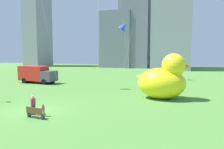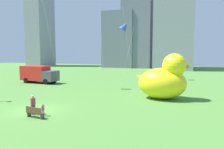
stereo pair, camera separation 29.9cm
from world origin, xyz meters
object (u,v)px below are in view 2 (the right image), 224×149
person_adult (33,104)px  person_child (43,109)px  park_bench (35,112)px  box_truck (39,74)px  kite_blue (125,26)px  giant_inflatable_duck (164,80)px

person_adult → person_child: 1.08m
person_child → person_adult: bearing=176.4°
park_bench → person_adult: bearing=134.5°
box_truck → kite_blue: bearing=-3.6°
park_bench → giant_inflatable_duck: bearing=51.1°
person_adult → person_child: bearing=-3.6°
person_adult → kite_blue: 17.51m
giant_inflatable_duck → kite_blue: size_ratio=0.64×
park_bench → box_truck: (-12.53, 17.02, 0.98)m
person_child → box_truck: bearing=128.1°
box_truck → park_bench: bearing=-53.6°
person_child → giant_inflatable_duck: bearing=50.1°
park_bench → box_truck: 21.16m
park_bench → kite_blue: size_ratio=0.18×
giant_inflatable_duck → kite_blue: kite_blue is taller
box_truck → person_adult: bearing=-54.1°
giant_inflatable_duck → kite_blue: 10.34m
giant_inflatable_duck → person_child: bearing=-129.9°
giant_inflatable_duck → box_truck: (-21.29, 6.17, -0.69)m
park_bench → person_child: (0.26, 0.70, 0.07)m
giant_inflatable_duck → box_truck: 22.17m
person_child → box_truck: size_ratio=0.15×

